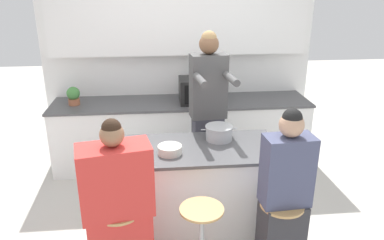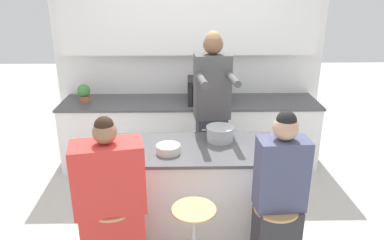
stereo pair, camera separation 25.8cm
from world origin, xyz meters
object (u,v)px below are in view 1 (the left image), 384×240
Objects in this scene: person_seated_near at (284,203)px; cooking_pot at (219,133)px; bar_stool_rightmost at (279,238)px; person_wrapped_blanket at (118,213)px; microwave at (199,90)px; person_cooking at (208,119)px; fruit_bowl at (170,150)px; kitchen_island at (193,188)px; potted_plant at (73,96)px; coffee_cup_near at (132,145)px.

person_seated_near reaches higher than cooking_pot.
person_wrapped_blanket is (-1.30, 0.02, 0.32)m from bar_stool_rightmost.
microwave reaches higher than cooking_pot.
person_cooking is at bearing 108.33° from bar_stool_rightmost.
kitchen_island is at bearing 25.91° from fruit_bowl.
potted_plant is at bearing 145.34° from person_cooking.
person_seated_near is 0.97m from cooking_pot.
person_seated_near is at bearing -45.60° from kitchen_island.
person_cooking reaches higher than person_wrapped_blanket.
person_cooking is at bearing -28.80° from potted_plant.
cooking_pot is (0.05, -0.42, 0.00)m from person_cooking.
microwave is at bearing 73.75° from fruit_bowl.
person_seated_near is 2.97m from potted_plant.
kitchen_island is 2.35× the size of bar_stool_rightmost.
person_cooking reaches higher than bar_stool_rightmost.
fruit_bowl is at bearing 41.86° from person_wrapped_blanket.
kitchen_island is 0.86× the size of person_cooking.
person_seated_near is 2.17m from microwave.
fruit_bowl is 0.37m from coffee_cup_near.
coffee_cup_near is at bearing -171.05° from cooking_pot.
microwave is at bearing 101.44° from bar_stool_rightmost.
potted_plant reaches higher than cooking_pot.
bar_stool_rightmost is 1.92× the size of cooking_pot.
person_wrapped_blanket is at bearing 176.07° from person_seated_near.
coffee_cup_near reaches higher than kitchen_island.
person_wrapped_blanket is 0.76m from coffee_cup_near.
person_seated_near reaches higher than person_wrapped_blanket.
bar_stool_rightmost is 1.34m from person_wrapped_blanket.
person_cooking reaches higher than cooking_pot.
bar_stool_rightmost is 3.02m from potted_plant.
coffee_cup_near is 1.63m from potted_plant.
person_cooking is 1.30× the size of person_wrapped_blanket.
cooking_pot is at bearing 110.92° from person_seated_near.
cooking_pot is (-0.39, 0.85, 0.28)m from person_seated_near.
cooking_pot is 1.25m from microwave.
person_wrapped_blanket is 4.06× the size of cooking_pot.
fruit_bowl is (0.43, 0.58, 0.25)m from person_wrapped_blanket.
person_seated_near is 1.09m from fruit_bowl.
person_cooking reaches higher than microwave.
person_wrapped_blanket is at bearing -133.56° from kitchen_island.
potted_plant is (-1.64, 1.29, 0.04)m from cooking_pot.
coffee_cup_near is (-0.84, -0.13, -0.03)m from cooking_pot.
potted_plant is at bearing 141.84° from cooking_pot.
person_cooking is 16.41× the size of coffee_cup_near.
person_cooking reaches higher than person_seated_near.
potted_plant reaches higher than kitchen_island.
potted_plant is at bearing 126.26° from fruit_bowl.
microwave reaches higher than fruit_bowl.
microwave reaches higher than potted_plant.
person_wrapped_blanket is at bearing 179.11° from bar_stool_rightmost.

